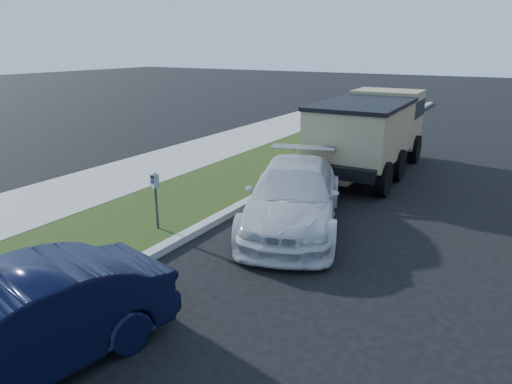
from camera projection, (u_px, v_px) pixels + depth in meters
The scene contains 6 objects.
ground at pixel (294, 270), 8.33m from camera, with size 120.00×120.00×0.00m, color black.
streetside at pixel (145, 191), 12.64m from camera, with size 6.12×50.00×0.15m.
parking_meter at pixel (155, 188), 9.64m from camera, with size 0.19×0.15×1.27m.
white_wagon at pixel (294, 194), 10.28m from camera, with size 1.99×4.90×1.42m, color silver.
navy_sedan at pixel (8, 331), 5.45m from camera, with size 1.43×4.09×1.35m, color black.
dump_truck at pixel (371, 129), 14.62m from camera, with size 2.63×6.27×2.43m.
Camera 1 is at (3.20, -6.79, 3.93)m, focal length 32.00 mm.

